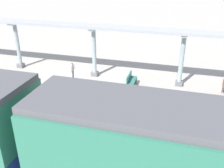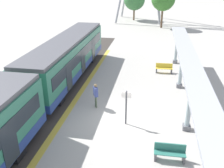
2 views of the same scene
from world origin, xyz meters
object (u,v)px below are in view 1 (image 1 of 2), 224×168
object	(u,v)px
canopy_pillar_fourth	(18,45)
bench_mid_platform	(131,80)
platform_info_sign	(73,78)
passenger_waiting_near_edge	(24,96)
canopy_pillar_second	(182,60)
canopy_pillar_third	(94,52)

from	to	relation	value
canopy_pillar_fourth	bench_mid_platform	bearing A→B (deg)	-97.00
platform_info_sign	passenger_waiting_near_edge	xyz separation A→B (m)	(-2.24, 1.71, -0.26)
passenger_waiting_near_edge	canopy_pillar_fourth	bearing A→B (deg)	36.37
bench_mid_platform	platform_info_sign	size ratio (longest dim) A/B	0.69
bench_mid_platform	passenger_waiting_near_edge	distance (m)	6.54
canopy_pillar_second	canopy_pillar_fourth	bearing A→B (deg)	90.00
platform_info_sign	canopy_pillar_fourth	bearing A→B (deg)	59.29
canopy_pillar_fourth	platform_info_sign	size ratio (longest dim) A/B	1.53
canopy_pillar_second	platform_info_sign	size ratio (longest dim) A/B	1.53
canopy_pillar_second	passenger_waiting_near_edge	bearing A→B (deg)	127.95
bench_mid_platform	canopy_pillar_fourth	bearing A→B (deg)	83.00
canopy_pillar_second	canopy_pillar_fourth	distance (m)	11.69
platform_info_sign	passenger_waiting_near_edge	world-z (taller)	platform_info_sign
canopy_pillar_second	passenger_waiting_near_edge	world-z (taller)	canopy_pillar_second
canopy_pillar_second	passenger_waiting_near_edge	size ratio (longest dim) A/B	1.97
platform_info_sign	canopy_pillar_second	bearing A→B (deg)	-58.18
canopy_pillar_third	passenger_waiting_near_edge	bearing A→B (deg)	163.77
bench_mid_platform	passenger_waiting_near_edge	bearing A→B (deg)	136.45
bench_mid_platform	passenger_waiting_near_edge	xyz separation A→B (m)	(-4.72, 4.48, 0.63)
canopy_pillar_fourth	bench_mid_platform	distance (m)	8.90
canopy_pillar_third	canopy_pillar_fourth	distance (m)	5.95
canopy_pillar_second	canopy_pillar_third	distance (m)	5.74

